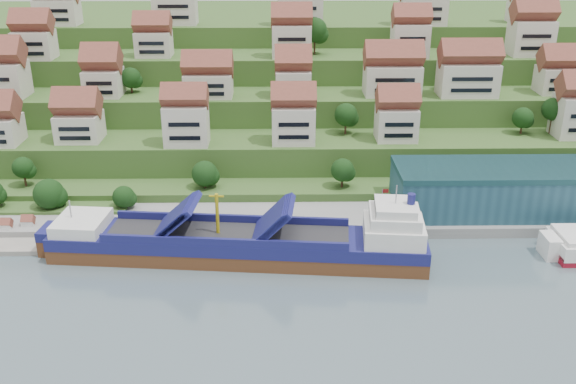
{
  "coord_description": "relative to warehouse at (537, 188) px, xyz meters",
  "views": [
    {
      "loc": [
        -2.72,
        -107.56,
        59.46
      ],
      "look_at": [
        -0.82,
        14.0,
        8.0
      ],
      "focal_mm": 40.0,
      "sensor_mm": 36.0,
      "label": 1
    }
  ],
  "objects": [
    {
      "name": "cargo_ship",
      "position": [
        -60.61,
        -16.51,
        -4.15
      ],
      "size": [
        71.73,
        17.68,
        15.66
      ],
      "rotation": [
        0.0,
        0.0,
        -0.09
      ],
      "color": "brown",
      "rests_on": "ground"
    },
    {
      "name": "ground",
      "position": [
        -52.0,
        -17.0,
        -7.2
      ],
      "size": [
        300.0,
        300.0,
        0.0
      ],
      "primitive_type": "plane",
      "color": "slate",
      "rests_on": "ground"
    },
    {
      "name": "flagpole",
      "position": [
        -33.89,
        -7.0,
        -0.32
      ],
      "size": [
        1.28,
        0.16,
        8.0
      ],
      "color": "gray",
      "rests_on": "quay"
    },
    {
      "name": "hillside_village",
      "position": [
        -52.21,
        44.64,
        17.61
      ],
      "size": [
        158.38,
        62.78,
        29.13
      ],
      "color": "beige",
      "rests_on": "ground"
    },
    {
      "name": "quay",
      "position": [
        -32.0,
        -2.0,
        -6.1
      ],
      "size": [
        180.0,
        14.0,
        2.2
      ],
      "primitive_type": "cube",
      "color": "gray",
      "rests_on": "ground"
    },
    {
      "name": "hillside_trees",
      "position": [
        -60.63,
        27.21,
        9.32
      ],
      "size": [
        139.76,
        63.06,
        32.66
      ],
      "color": "#173B13",
      "rests_on": "ground"
    },
    {
      "name": "hillside",
      "position": [
        -52.0,
        86.55,
        3.46
      ],
      "size": [
        260.0,
        128.0,
        31.0
      ],
      "color": "#2D4C1E",
      "rests_on": "ground"
    },
    {
      "name": "warehouse",
      "position": [
        0.0,
        0.0,
        0.0
      ],
      "size": [
        60.0,
        15.0,
        10.0
      ],
      "primitive_type": "cube",
      "color": "#224B5C",
      "rests_on": "quay"
    },
    {
      "name": "pebble_beach",
      "position": [
        -110.0,
        -5.0,
        -6.7
      ],
      "size": [
        45.0,
        20.0,
        1.0
      ],
      "primitive_type": "cube",
      "color": "gray",
      "rests_on": "ground"
    }
  ]
}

